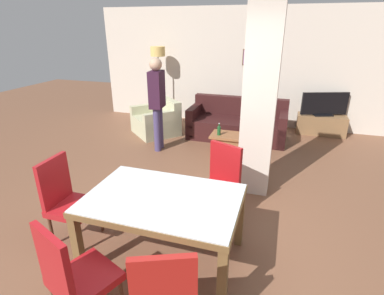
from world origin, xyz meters
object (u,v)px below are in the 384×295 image
object	(u,v)px
dining_chair_head_left	(66,198)
standing_person	(157,98)
sofa	(237,125)
tv_screen	(324,104)
armchair	(157,122)
bottle	(219,130)
coffee_table	(228,144)
dining_chair_far_right	(219,182)
dining_chair_near_left	(73,274)
tv_stand	(321,125)
floor_lamp	(158,59)
dining_table	(163,210)

from	to	relation	value
dining_chair_head_left	standing_person	xyz separation A→B (m)	(-0.09, 2.76, 0.50)
sofa	tv_screen	xyz separation A→B (m)	(1.76, 0.79, 0.39)
armchair	bottle	size ratio (longest dim) A/B	5.51
coffee_table	bottle	world-z (taller)	bottle
dining_chair_far_right	tv_screen	distance (m)	4.10
tv_screen	dining_chair_near_left	bearing A→B (deg)	48.75
coffee_table	tv_screen	distance (m)	2.55
dining_chair_head_left	tv_stand	distance (m)	5.58
dining_chair_head_left	floor_lamp	size ratio (longest dim) A/B	0.53
standing_person	coffee_table	bearing A→B (deg)	90.00
armchair	tv_stand	bearing A→B (deg)	-120.89
sofa	armchair	world-z (taller)	sofa
sofa	tv_stand	xyz separation A→B (m)	(1.76, 0.79, -0.07)
sofa	armchair	distance (m)	1.79
armchair	dining_chair_near_left	bearing A→B (deg)	148.31
sofa	floor_lamp	distance (m)	2.50
dining_chair_near_left	dining_table	bearing A→B (deg)	90.00
tv_screen	tv_stand	bearing A→B (deg)	180.00
dining_chair_head_left	coffee_table	world-z (taller)	dining_chair_head_left
dining_table	armchair	world-z (taller)	armchair
bottle	tv_screen	distance (m)	2.68
dining_chair_head_left	tv_screen	size ratio (longest dim) A/B	1.00
bottle	coffee_table	bearing A→B (deg)	23.96
dining_chair_head_left	sofa	bearing A→B (deg)	161.96
dining_chair_near_left	dining_chair_far_right	world-z (taller)	same
armchair	dining_chair_far_right	bearing A→B (deg)	168.90
tv_stand	armchair	bearing A→B (deg)	-163.19
bottle	dining_chair_far_right	bearing A→B (deg)	-77.26
armchair	tv_screen	xyz separation A→B (m)	(3.53, 1.07, 0.41)
dining_chair_head_left	sofa	distance (m)	4.09
dining_table	dining_chair_far_right	xyz separation A→B (m)	(0.37, 0.86, -0.08)
coffee_table	floor_lamp	distance (m)	2.94
bottle	floor_lamp	xyz separation A→B (m)	(-1.90, 1.68, 1.05)
coffee_table	tv_screen	xyz separation A→B (m)	(1.76, 1.78, 0.47)
dining_table	tv_screen	world-z (taller)	tv_screen
dining_chair_head_left	armchair	xyz separation A→B (m)	(-0.50, 3.61, -0.24)
dining_chair_head_left	coffee_table	xyz separation A→B (m)	(1.26, 2.90, -0.31)
bottle	tv_stand	bearing A→B (deg)	43.80
dining_chair_near_left	sofa	distance (m)	4.81
coffee_table	dining_chair_head_left	bearing A→B (deg)	-113.57
bottle	standing_person	distance (m)	1.30
dining_chair_near_left	dining_chair_far_right	bearing A→B (deg)	89.50
dining_chair_far_right	sofa	distance (m)	3.04
sofa	floor_lamp	size ratio (longest dim) A/B	1.12
coffee_table	tv_screen	size ratio (longest dim) A/B	0.67
dining_chair_far_right	armchair	size ratio (longest dim) A/B	0.78
armchair	floor_lamp	distance (m)	1.59
dining_chair_near_left	armchair	xyz separation A→B (m)	(-1.30, 4.51, -0.24)
dining_table	standing_person	xyz separation A→B (m)	(-1.26, 2.76, 0.43)
dining_chair_near_left	sofa	xyz separation A→B (m)	(0.47, 4.79, -0.23)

